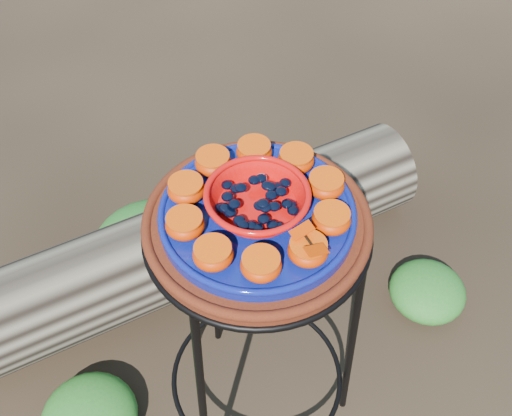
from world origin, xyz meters
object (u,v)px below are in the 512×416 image
cobalt_plate (257,215)px  red_bowl (257,202)px  terracotta_saucer (257,226)px  plant_stand (257,333)px  driftwood_log (184,247)px

cobalt_plate → red_bowl: (0.00, 0.00, 0.03)m
terracotta_saucer → cobalt_plate: cobalt_plate is taller
plant_stand → terracotta_saucer: (0.00, 0.00, 0.37)m
cobalt_plate → red_bowl: bearing=0.0°
terracotta_saucer → plant_stand: bearing=0.0°
plant_stand → terracotta_saucer: 0.37m
terracotta_saucer → cobalt_plate: (0.00, 0.00, 0.03)m
red_bowl → driftwood_log: red_bowl is taller
terracotta_saucer → cobalt_plate: 0.03m
terracotta_saucer → cobalt_plate: bearing=0.0°
terracotta_saucer → driftwood_log: bearing=88.1°
terracotta_saucer → driftwood_log: 0.74m
cobalt_plate → red_bowl: red_bowl is taller
plant_stand → driftwood_log: plant_stand is taller
terracotta_saucer → red_bowl: (0.00, 0.00, 0.06)m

